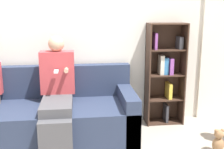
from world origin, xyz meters
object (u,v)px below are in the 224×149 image
adult_seated (57,90)px  bookshelf (165,73)px  couch (51,116)px  teddy_bear (218,141)px

adult_seated → bookshelf: (1.47, 0.42, 0.07)m
couch → adult_seated: bearing=-40.7°
adult_seated → bookshelf: size_ratio=0.90×
couch → bookshelf: (1.56, 0.34, 0.44)m
teddy_bear → couch: bearing=162.7°
couch → teddy_bear: couch is taller
bookshelf → adult_seated: bearing=-163.8°
adult_seated → teddy_bear: (1.83, -0.52, -0.52)m
teddy_bear → adult_seated: bearing=164.1°
couch → bookshelf: 1.66m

